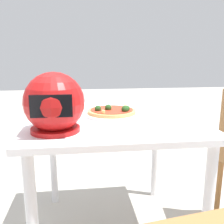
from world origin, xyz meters
TOP-DOWN VIEW (x-y plane):
  - dining_table at (0.00, 0.00)m, footprint 0.90×0.94m
  - pizza_plate at (-0.00, -0.02)m, footprint 0.32×0.32m
  - pizza at (-0.00, -0.02)m, footprint 0.28×0.28m
  - motorcycle_helmet at (0.29, 0.26)m, footprint 0.27×0.27m

SIDE VIEW (x-z plane):
  - dining_table at x=0.00m, z-range 0.28..1.05m
  - pizza_plate at x=0.00m, z-range 0.77..0.78m
  - pizza at x=0.00m, z-range 0.77..0.82m
  - motorcycle_helmet at x=0.29m, z-range 0.76..1.03m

